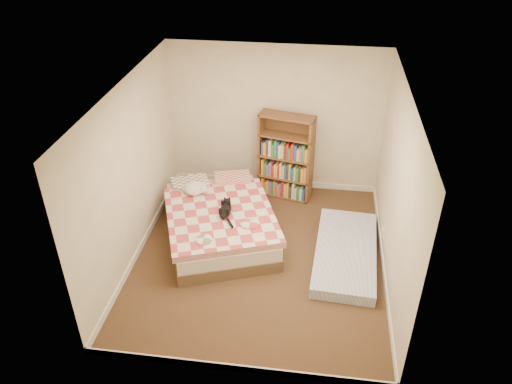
# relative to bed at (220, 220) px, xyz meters

# --- Properties ---
(room) EXTENTS (3.51, 4.01, 2.51)m
(room) POSITION_rel_bed_xyz_m (0.66, -0.46, 0.94)
(room) COLOR #40271B
(room) RESTS_ON ground
(bed) EXTENTS (2.07, 2.44, 0.55)m
(bed) POSITION_rel_bed_xyz_m (0.00, 0.00, 0.00)
(bed) COLOR brown
(bed) RESTS_ON room
(bookshelf) EXTENTS (0.95, 0.49, 1.48)m
(bookshelf) POSITION_rel_bed_xyz_m (0.87, 1.24, 0.29)
(bookshelf) COLOR #5A301F
(bookshelf) RESTS_ON room
(floor_mattress) EXTENTS (0.96, 1.92, 0.17)m
(floor_mattress) POSITION_rel_bed_xyz_m (1.88, -0.32, -0.17)
(floor_mattress) COLOR #6D7BB6
(floor_mattress) RESTS_ON room
(black_cat) EXTENTS (0.22, 0.63, 0.14)m
(black_cat) POSITION_rel_bed_xyz_m (0.13, -0.15, 0.31)
(black_cat) COLOR black
(black_cat) RESTS_ON bed
(white_dog) EXTENTS (0.45, 0.46, 0.17)m
(white_dog) POSITION_rel_bed_xyz_m (-0.44, 0.31, 0.33)
(white_dog) COLOR silver
(white_dog) RESTS_ON bed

